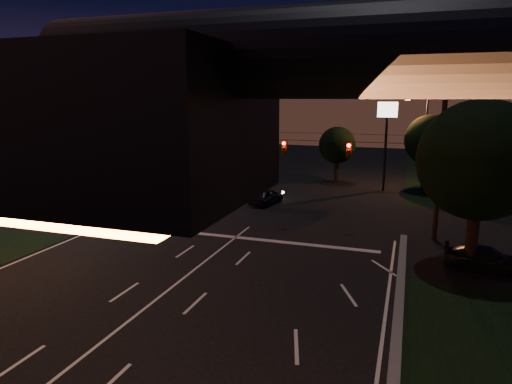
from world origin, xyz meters
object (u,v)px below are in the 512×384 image
at_px(car_oncoming_a, 266,196).
at_px(car_oncoming_b, 243,166).
at_px(utility_pole_right, 434,240).
at_px(car_cross, 487,259).
at_px(tree_right_near, 480,161).

distance_m(car_oncoming_a, car_oncoming_b, 16.70).
relative_size(utility_pole_right, car_cross, 2.11).
relative_size(utility_pole_right, car_oncoming_a, 2.27).
height_order(car_oncoming_a, car_cross, car_oncoming_a).
bearing_deg(car_oncoming_b, tree_right_near, 122.04).
relative_size(tree_right_near, car_cross, 2.05).
xyz_separation_m(tree_right_near, car_oncoming_a, (-14.53, 10.94, -5.00)).
distance_m(utility_pole_right, tree_right_near, 7.61).
xyz_separation_m(car_oncoming_a, car_cross, (15.35, -10.80, -0.06)).
height_order(utility_pole_right, car_cross, utility_pole_right).
height_order(car_oncoming_b, car_cross, car_oncoming_b).
height_order(utility_pole_right, car_oncoming_a, utility_pole_right).
relative_size(utility_pole_right, tree_right_near, 1.03).
bearing_deg(tree_right_near, car_oncoming_b, 130.53).
relative_size(car_oncoming_b, car_cross, 1.09).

